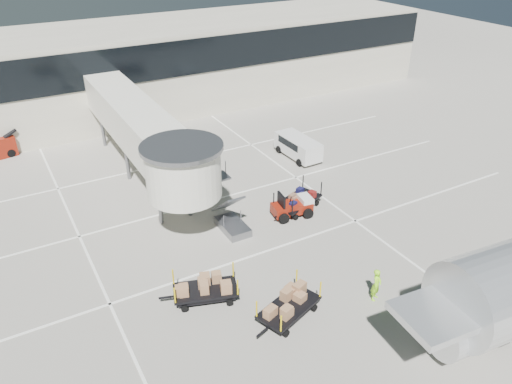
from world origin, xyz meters
TOP-DOWN VIEW (x-y plane):
  - ground at (0.00, 0.00)m, footprint 140.00×140.00m
  - lane_markings at (-0.67, 9.33)m, footprint 40.00×30.00m
  - terminal at (-0.35, 29.94)m, footprint 64.00×12.11m
  - jet_bridge at (-3.97, 12.26)m, footprint 5.70×20.40m
  - baggage_tug at (2.85, 4.64)m, footprint 2.79×2.01m
  - suitcase_cart at (3.51, 5.10)m, footprint 4.23×2.75m
  - box_cart_near at (-2.53, -3.23)m, footprint 4.10×2.64m
  - box_cart_far at (-5.49, 0.03)m, footprint 4.09×2.56m
  - ground_worker at (2.09, -4.32)m, footprint 0.79×0.69m
  - minivan at (8.13, 12.09)m, footprint 2.07×4.46m

SIDE VIEW (x-z plane):
  - ground at x=0.00m, z-range 0.00..0.00m
  - lane_markings at x=-0.67m, z-range 0.00..0.02m
  - suitcase_cart at x=3.51m, z-range -0.24..1.40m
  - box_cart_far at x=-5.49m, z-range -0.17..1.41m
  - box_cart_near at x=-2.53m, z-range -0.17..1.41m
  - baggage_tug at x=2.85m, z-range -0.24..1.49m
  - ground_worker at x=2.09m, z-range 0.00..1.83m
  - minivan at x=8.13m, z-range 0.17..1.84m
  - terminal at x=-0.35m, z-range -3.49..11.71m
  - jet_bridge at x=-3.97m, z-range 1.27..7.30m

